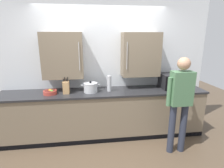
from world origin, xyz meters
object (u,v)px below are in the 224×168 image
at_px(microwave_oven, 172,81).
at_px(thermos_flask, 109,83).
at_px(stock_pot, 91,87).
at_px(person_figure, 180,98).
at_px(fruit_bowl, 50,92).
at_px(knife_block, 66,87).

bearing_deg(microwave_oven, thermos_flask, -178.05).
bearing_deg(stock_pot, person_figure, -25.27).
height_order(microwave_oven, fruit_bowl, microwave_oven).
relative_size(knife_block, stock_pot, 0.87).
xyz_separation_m(thermos_flask, person_figure, (1.07, -0.69, -0.10)).
height_order(fruit_bowl, thermos_flask, thermos_flask).
distance_m(stock_pot, thermos_flask, 0.36).
bearing_deg(person_figure, knife_block, 160.40).
relative_size(microwave_oven, fruit_bowl, 2.09).
distance_m(microwave_oven, fruit_bowl, 2.37).
bearing_deg(thermos_flask, knife_block, -178.33).
bearing_deg(thermos_flask, fruit_bowl, -177.59).
bearing_deg(microwave_oven, knife_block, -178.16).
xyz_separation_m(knife_block, fruit_bowl, (-0.29, -0.02, -0.07)).
bearing_deg(person_figure, thermos_flask, 147.33).
xyz_separation_m(knife_block, thermos_flask, (0.79, 0.02, 0.03)).
distance_m(microwave_oven, person_figure, 0.77).
bearing_deg(microwave_oven, stock_pot, -177.94).
bearing_deg(thermos_flask, stock_pot, -177.54).
bearing_deg(person_figure, stock_pot, 154.73).
distance_m(knife_block, fruit_bowl, 0.30).
bearing_deg(fruit_bowl, thermos_flask, 2.41).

